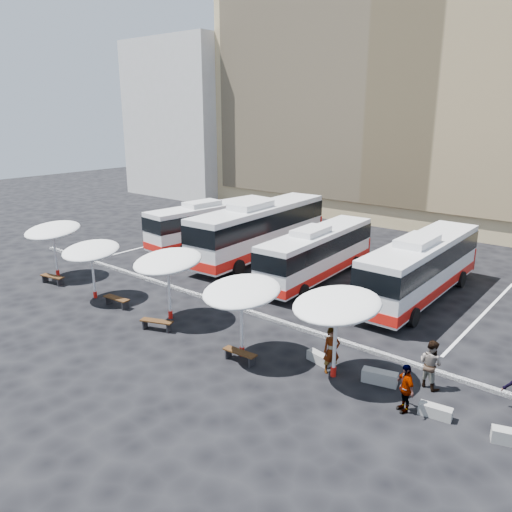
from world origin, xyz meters
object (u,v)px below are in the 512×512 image
Objects in this scene: bus_0 at (212,222)px; sunshade_0 at (53,231)px; conc_bench_2 at (435,411)px; sunshade_1 at (91,251)px; wood_bench_1 at (117,300)px; wood_bench_0 at (52,278)px; passenger_0 at (331,351)px; conc_bench_1 at (380,377)px; sunshade_4 at (337,305)px; passenger_2 at (405,388)px; bus_3 at (422,266)px; sunshade_2 at (168,262)px; wood_bench_3 at (240,354)px; bus_2 at (317,252)px; wood_bench_2 at (157,323)px; conc_bench_0 at (319,358)px; passenger_1 at (431,364)px; sunshade_3 at (241,292)px; bus_1 at (260,228)px.

bus_0 is 12.05m from sunshade_0.
sunshade_1 is at bearing -177.40° from conc_bench_2.
wood_bench_1 is at bearing -5.75° from sunshade_0.
sunshade_0 is 2.36× the size of wood_bench_0.
conc_bench_2 is at bearing -54.74° from passenger_0.
wood_bench_1 is 14.42m from conc_bench_1.
bus_0 is 6.75× the size of wood_bench_1.
sunshade_4 is 3.29× the size of conc_bench_1.
sunshade_4 reaches higher than wood_bench_1.
bus_3 is at bearing 148.58° from passenger_2.
passenger_0 is at bearing 142.34° from sunshade_4.
wood_bench_0 is 0.90× the size of passenger_0.
sunshade_2 is 6.36m from wood_bench_3.
sunshade_1 is 18.98m from conc_bench_2.
wood_bench_0 is at bearing -147.59° from bus_3.
passenger_0 is (0.48, -10.18, -0.94)m from bus_3.
bus_2 is 6.96× the size of wood_bench_3.
conc_bench_1 is at bearing 4.83° from sunshade_2.
wood_bench_2 is 1.48× the size of conc_bench_2.
conc_bench_0 is (7.69, 2.17, -0.16)m from wood_bench_2.
conc_bench_2 is at bearing 0.35° from sunshade_0.
bus_2 is 11.62m from wood_bench_3.
conc_bench_0 is at bearing 7.78° from wood_bench_1.
conc_bench_1 is at bearing 48.00° from passenger_1.
passenger_1 reaches higher than conc_bench_2.
sunshade_2 reaches higher than passenger_0.
wood_bench_0 is at bearing -173.84° from sunshade_2.
sunshade_4 is (17.76, -11.51, 1.21)m from bus_0.
conc_bench_0 is at bearing -27.40° from bus_0.
sunshade_1 is 2.54× the size of wood_bench_3.
wood_bench_0 is (-14.81, -0.30, -2.51)m from sunshade_3.
conc_bench_2 is (23.97, 0.15, -2.74)m from sunshade_0.
conc_bench_2 is (4.09, -0.15, -2.79)m from sunshade_4.
conc_bench_0 is (11.65, 1.59, -0.18)m from wood_bench_1.
conc_bench_1 is (16.35, 1.66, -2.47)m from sunshade_1.
sunshade_0 is (-7.21, -11.41, 0.84)m from bus_1.
sunshade_4 is 2.70× the size of wood_bench_2.
passenger_0 is at bearing 17.59° from sunshade_3.
wood_bench_3 is 1.17× the size of conc_bench_1.
sunshade_3 is (15.98, -0.68, -0.05)m from sunshade_0.
sunshade_1 is at bearing -179.86° from sunshade_3.
conc_bench_0 is (18.85, 0.87, -2.74)m from sunshade_0.
passenger_2 is (10.04, -10.09, -0.84)m from bus_2.
wood_bench_0 is at bearing -177.16° from conc_bench_2.
passenger_1 reaches higher than conc_bench_1.
wood_bench_2 is 11.88m from passenger_2.
bus_3 reaches higher than bus_0.
conc_bench_2 is (4.81, -10.52, -1.68)m from bus_3.
bus_1 is 12.30m from sunshade_1.
bus_1 reaches higher than passenger_1.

